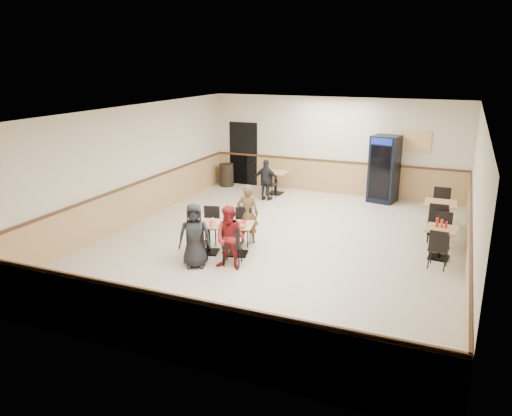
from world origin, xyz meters
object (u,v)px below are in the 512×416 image
at_px(diner_man_opposite, 248,214).
at_px(side_table_far, 439,213).
at_px(diner_woman_right, 230,238).
at_px(main_table, 223,234).
at_px(trash_bin, 227,175).
at_px(lone_diner, 266,180).
at_px(diner_woman_left, 194,236).
at_px(back_table, 276,179).
at_px(side_table_near, 441,238).
at_px(pepsi_cooler, 384,169).

xyz_separation_m(diner_man_opposite, side_table_far, (4.04, 2.34, -0.16)).
relative_size(diner_woman_right, diner_man_opposite, 0.96).
xyz_separation_m(main_table, trash_bin, (-2.61, 5.57, -0.08)).
distance_m(main_table, trash_bin, 6.15).
height_order(main_table, diner_woman_right, diner_woman_right).
xyz_separation_m(diner_man_opposite, trash_bin, (-2.82, 4.71, -0.31)).
xyz_separation_m(diner_man_opposite, lone_diner, (-0.93, 3.55, -0.06)).
relative_size(diner_woman_left, diner_man_opposite, 0.97).
height_order(diner_woman_right, trash_bin, diner_woman_right).
height_order(back_table, trash_bin, trash_bin).
bearing_deg(side_table_near, diner_woman_left, -152.55).
bearing_deg(side_table_far, lone_diner, 166.34).
xyz_separation_m(diner_man_opposite, side_table_near, (4.15, 0.66, -0.23)).
xyz_separation_m(diner_woman_right, side_table_far, (3.75, 3.88, -0.14)).
height_order(diner_man_opposite, pepsi_cooler, pepsi_cooler).
bearing_deg(lone_diner, main_table, 97.04).
distance_m(main_table, diner_man_opposite, 0.91).
relative_size(diner_woman_right, side_table_near, 1.90).
xyz_separation_m(main_table, diner_woman_right, (0.50, -0.68, 0.20)).
bearing_deg(diner_woman_left, back_table, 66.98).
xyz_separation_m(diner_woman_right, pepsi_cooler, (2.03, 6.29, 0.33)).
xyz_separation_m(side_table_near, back_table, (-5.09, 3.70, 0.02)).
bearing_deg(diner_woman_left, diner_woman_right, -13.79).
bearing_deg(trash_bin, diner_man_opposite, -59.10).
relative_size(diner_woman_left, diner_woman_right, 1.01).
height_order(diner_woman_left, diner_woman_right, diner_woman_left).
bearing_deg(pepsi_cooler, side_table_near, -54.64).
bearing_deg(back_table, trash_bin, 169.48).
relative_size(diner_woman_right, pepsi_cooler, 0.67).
height_order(diner_woman_right, side_table_near, diner_woman_right).
bearing_deg(lone_diner, diner_man_opposite, 102.48).
relative_size(diner_man_opposite, pepsi_cooler, 0.69).
height_order(diner_woman_left, back_table, diner_woman_left).
xyz_separation_m(diner_woman_left, side_table_far, (4.46, 4.06, -0.15)).
relative_size(diner_man_opposite, trash_bin, 1.82).
xyz_separation_m(main_table, pepsi_cooler, (2.53, 5.61, 0.53)).
height_order(lone_diner, pepsi_cooler, pepsi_cooler).
bearing_deg(side_table_near, trash_bin, 149.87).
distance_m(main_table, side_table_near, 4.62).
bearing_deg(trash_bin, main_table, -64.92).
xyz_separation_m(lone_diner, trash_bin, (-1.89, 1.16, -0.25)).
bearing_deg(pepsi_cooler, back_table, -161.90).
bearing_deg(side_table_far, pepsi_cooler, 125.45).
relative_size(back_table, pepsi_cooler, 0.36).
relative_size(diner_woman_left, back_table, 1.87).
height_order(diner_man_opposite, back_table, diner_man_opposite).
relative_size(side_table_near, back_table, 0.97).
distance_m(side_table_near, back_table, 6.29).
relative_size(diner_woman_left, lone_diner, 1.07).
bearing_deg(diner_man_opposite, trash_bin, -76.06).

